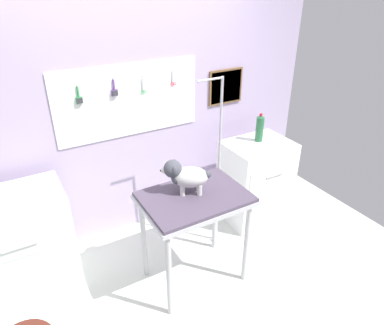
# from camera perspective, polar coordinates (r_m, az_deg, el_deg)

# --- Properties ---
(ground) EXTENTS (4.40, 4.00, 0.04)m
(ground) POSITION_cam_1_polar(r_m,az_deg,el_deg) (3.22, 1.78, -21.24)
(ground) COLOR silver
(rear_wall_panel) EXTENTS (4.00, 0.11, 2.30)m
(rear_wall_panel) POSITION_cam_1_polar(r_m,az_deg,el_deg) (3.49, -8.93, 6.47)
(rear_wall_panel) COLOR #AF9DC0
(rear_wall_panel) RESTS_ON ground
(grooming_table) EXTENTS (0.85, 0.61, 0.88)m
(grooming_table) POSITION_cam_1_polar(r_m,az_deg,el_deg) (2.87, 0.45, -7.05)
(grooming_table) COLOR #B7B7BC
(grooming_table) RESTS_ON ground
(grooming_arm) EXTENTS (0.30, 0.11, 1.70)m
(grooming_arm) POSITION_cam_1_polar(r_m,az_deg,el_deg) (3.29, 4.20, -1.72)
(grooming_arm) COLOR #B7B7BC
(grooming_arm) RESTS_ON ground
(dog) EXTENTS (0.38, 0.29, 0.29)m
(dog) POSITION_cam_1_polar(r_m,az_deg,el_deg) (2.77, -1.11, -2.12)
(dog) COLOR silver
(dog) RESTS_ON grooming_table
(counter_left) EXTENTS (0.80, 0.58, 0.93)m
(counter_left) POSITION_cam_1_polar(r_m,az_deg,el_deg) (3.28, -25.91, -12.06)
(counter_left) COLOR white
(counter_left) RESTS_ON ground
(cabinet_right) EXTENTS (0.68, 0.54, 0.90)m
(cabinet_right) POSITION_cam_1_polar(r_m,az_deg,el_deg) (3.89, 10.19, -2.90)
(cabinet_right) COLOR white
(cabinet_right) RESTS_ON ground
(soda_bottle) EXTENTS (0.08, 0.08, 0.30)m
(soda_bottle) POSITION_cam_1_polar(r_m,az_deg,el_deg) (3.69, 10.86, 5.44)
(soda_bottle) COLOR #29663E
(soda_bottle) RESTS_ON cabinet_right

